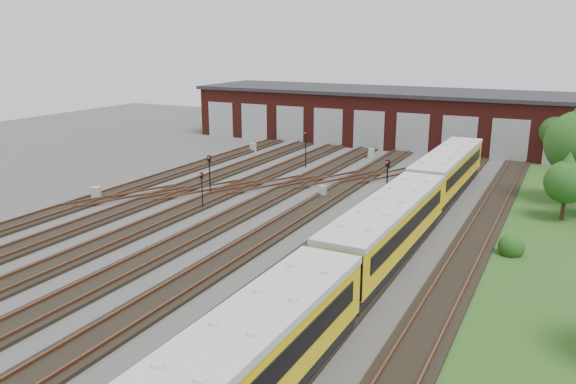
% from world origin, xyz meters
% --- Properties ---
extents(ground, '(120.00, 120.00, 0.00)m').
position_xyz_m(ground, '(0.00, 0.00, 0.00)').
color(ground, '#413F3C').
rests_on(ground, ground).
extents(track_network, '(30.40, 70.00, 0.33)m').
position_xyz_m(track_network, '(-0.17, 0.59, 0.11)').
color(track_network, black).
rests_on(track_network, ground).
extents(maintenance_shed, '(51.00, 12.50, 6.35)m').
position_xyz_m(maintenance_shed, '(-0.01, 39.97, 3.20)').
color(maintenance_shed, '#591B16').
rests_on(maintenance_shed, ground).
extents(grass_verge, '(8.00, 55.00, 0.05)m').
position_xyz_m(grass_verge, '(19.00, 10.00, 0.03)').
color(grass_verge, '#274B19').
rests_on(grass_verge, ground).
extents(metro_train, '(2.89, 47.17, 3.13)m').
position_xyz_m(metro_train, '(10.00, 2.62, 1.93)').
color(metro_train, black).
rests_on(metro_train, ground).
extents(signal_mast_0, '(0.30, 0.28, 3.17)m').
position_xyz_m(signal_mast_0, '(-7.07, 9.88, 2.03)').
color(signal_mast_0, black).
rests_on(signal_mast_0, ground).
extents(signal_mast_1, '(0.23, 0.22, 2.77)m').
position_xyz_m(signal_mast_1, '(-5.08, 6.03, 1.77)').
color(signal_mast_1, black).
rests_on(signal_mast_1, ground).
extents(signal_mast_2, '(0.29, 0.28, 3.57)m').
position_xyz_m(signal_mast_2, '(-4.36, 22.29, 2.27)').
color(signal_mast_2, black).
rests_on(signal_mast_2, ground).
extents(signal_mast_3, '(0.31, 0.29, 3.32)m').
position_xyz_m(signal_mast_3, '(6.43, 13.92, 2.13)').
color(signal_mast_3, black).
rests_on(signal_mast_3, ground).
extents(relay_cabinet_0, '(0.81, 0.76, 1.07)m').
position_xyz_m(relay_cabinet_0, '(-13.85, 4.23, 0.53)').
color(relay_cabinet_0, '#ADAFB2').
rests_on(relay_cabinet_0, ground).
extents(relay_cabinet_1, '(0.63, 0.54, 0.96)m').
position_xyz_m(relay_cabinet_1, '(-13.07, 26.93, 0.48)').
color(relay_cabinet_1, '#ADAFB2').
rests_on(relay_cabinet_1, ground).
extents(relay_cabinet_2, '(0.59, 0.51, 0.91)m').
position_xyz_m(relay_cabinet_2, '(1.43, 13.21, 0.46)').
color(relay_cabinet_2, '#ADAFB2').
rests_on(relay_cabinet_2, ground).
extents(relay_cabinet_3, '(0.78, 0.73, 1.05)m').
position_xyz_m(relay_cabinet_3, '(-0.10, 29.44, 0.52)').
color(relay_cabinet_3, '#ADAFB2').
rests_on(relay_cabinet_3, ground).
extents(relay_cabinet_4, '(0.66, 0.56, 1.07)m').
position_xyz_m(relay_cabinet_4, '(7.47, 18.18, 0.54)').
color(relay_cabinet_4, '#ADAFB2').
rests_on(relay_cabinet_4, ground).
extents(tree_0, '(3.60, 3.60, 5.96)m').
position_xyz_m(tree_0, '(17.07, 35.00, 3.83)').
color(tree_0, '#331F17').
rests_on(tree_0, ground).
extents(tree_3, '(2.92, 2.92, 4.84)m').
position_xyz_m(tree_3, '(18.61, 15.04, 3.10)').
color(tree_3, '#331F17').
rests_on(tree_3, ground).
extents(bush_0, '(1.50, 1.50, 1.50)m').
position_xyz_m(bush_0, '(16.19, 6.60, 0.75)').
color(bush_0, '#134112').
rests_on(bush_0, ground).
extents(bush_1, '(1.14, 1.14, 1.14)m').
position_xyz_m(bush_1, '(18.88, 21.84, 0.57)').
color(bush_1, '#134112').
rests_on(bush_1, ground).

